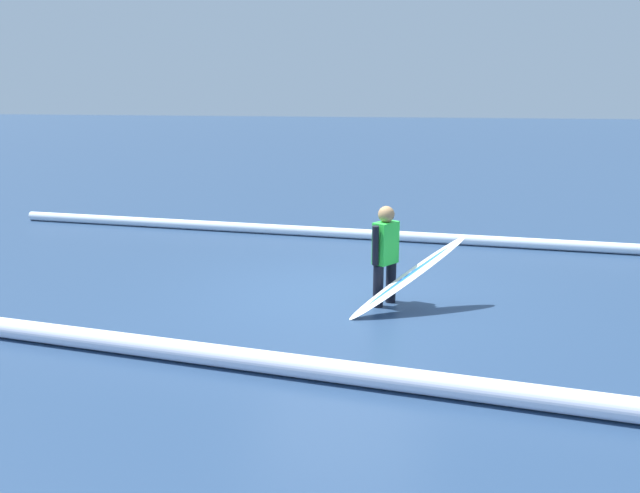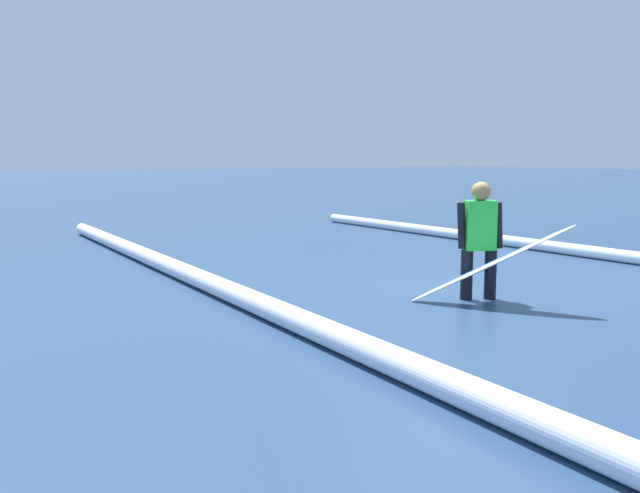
% 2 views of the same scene
% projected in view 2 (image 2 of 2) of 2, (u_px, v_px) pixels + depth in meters
% --- Properties ---
extents(ground_plane, '(161.80, 161.80, 0.00)m').
position_uv_depth(ground_plane, '(450.00, 288.00, 8.64)').
color(ground_plane, navy).
extents(surfer, '(0.34, 0.50, 1.36)m').
position_uv_depth(surfer, '(480.00, 235.00, 7.84)').
color(surfer, black).
rests_on(surfer, ground_plane).
extents(surfboard, '(1.54, 1.31, 0.97)m').
position_uv_depth(surfboard, '(490.00, 265.00, 7.49)').
color(surfboard, white).
rests_on(surfboard, ground_plane).
extents(wave_crest_midground, '(22.64, 1.45, 0.23)m').
position_uv_depth(wave_crest_midground, '(413.00, 370.00, 4.93)').
color(wave_crest_midground, white).
rests_on(wave_crest_midground, ground_plane).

